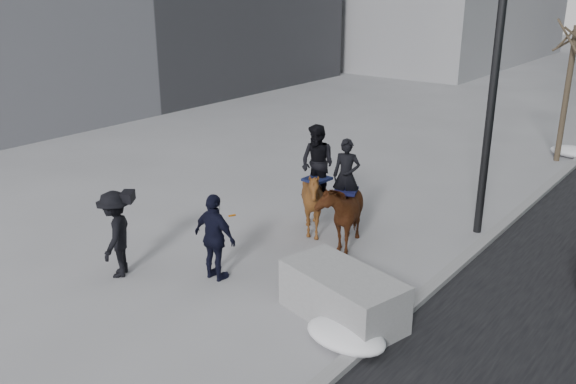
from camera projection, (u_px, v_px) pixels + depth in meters
The scene contains 10 objects.
ground at pixel (251, 280), 11.99m from camera, with size 120.00×120.00×0.00m, color gray.
curb at pixel (556, 180), 17.67m from camera, with size 0.25×90.00×0.12m, color gray.
planter at pixel (343, 296), 10.49m from camera, with size 2.20×1.10×0.88m, color gray.
tree_near at pixel (567, 88), 18.95m from camera, with size 1.20×1.20×4.72m, color #392C22, non-canonical shape.
mounted_left at pixel (342, 207), 13.31m from camera, with size 1.47×2.02×2.37m.
mounted_right at pixel (314, 192), 13.76m from camera, with size 1.47×1.63×2.56m.
feeder at pixel (215, 237), 11.76m from camera, with size 1.03×0.86×1.75m.
camera_crew at pixel (116, 234), 11.91m from camera, with size 1.20×1.30×1.75m.
lamppost at pixel (503, 9), 12.62m from camera, with size 0.25×0.97×9.09m.
snow_piles at pixel (501, 210), 15.06m from camera, with size 1.43×14.69×0.36m.
Camera 1 is at (7.17, -8.00, 5.64)m, focal length 38.00 mm.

